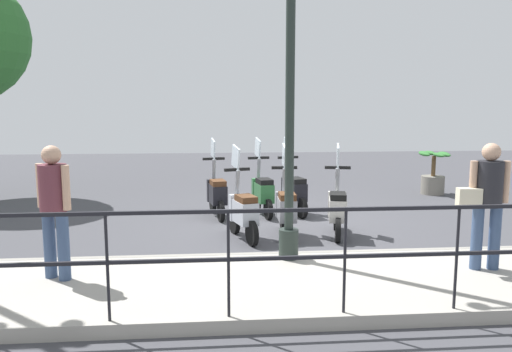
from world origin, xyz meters
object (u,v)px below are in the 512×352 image
scooter_near_2 (243,211)px  scooter_far_0 (293,191)px  scooter_near_0 (337,208)px  scooter_near_1 (286,208)px  lamp_post_near (290,109)px  pedestrian_distant (54,202)px  pedestrian_with_bag (487,196)px  potted_palm (433,176)px  scooter_far_1 (262,192)px  scooter_far_2 (217,193)px

scooter_near_2 → scooter_far_0: same height
scooter_near_0 → scooter_far_0: (1.73, 0.47, 0.00)m
scooter_near_1 → scooter_far_0: size_ratio=1.00×
lamp_post_near → scooter_far_0: size_ratio=2.92×
pedestrian_distant → scooter_near_2: size_ratio=1.03×
lamp_post_near → pedestrian_with_bag: lamp_post_near is taller
scooter_near_1 → scooter_near_2: bearing=103.9°
pedestrian_with_bag → scooter_near_2: (2.18, 2.89, -0.60)m
pedestrian_with_bag → scooter_near_0: size_ratio=1.03×
potted_palm → scooter_near_1: (-3.64, 4.20, 0.04)m
potted_palm → scooter_near_0: size_ratio=0.69×
potted_palm → scooter_far_1: scooter_far_1 is taller
lamp_post_near → scooter_far_2: size_ratio=2.92×
potted_palm → scooter_far_2: scooter_far_2 is taller
potted_palm → scooter_far_2: size_ratio=0.69×
pedestrian_with_bag → scooter_far_1: 4.67m
scooter_far_0 → pedestrian_distant: bearing=123.1°
pedestrian_distant → scooter_near_1: bearing=155.5°
lamp_post_near → scooter_near_1: bearing=-7.1°
potted_palm → scooter_far_1: 4.88m
lamp_post_near → scooter_far_1: 3.70m
pedestrian_distant → scooter_far_2: pedestrian_distant is taller
lamp_post_near → scooter_near_2: lamp_post_near is taller
lamp_post_near → scooter_far_2: lamp_post_near is taller
potted_palm → scooter_near_1: 5.56m
scooter_near_0 → lamp_post_near: bearing=158.6°
scooter_far_2 → scooter_near_2: bearing=-176.8°
pedestrian_with_bag → scooter_near_2: 3.67m
potted_palm → scooter_near_0: scooter_near_0 is taller
pedestrian_with_bag → pedestrian_distant: same height
scooter_near_2 → scooter_far_2: size_ratio=1.00×
pedestrian_distant → scooter_near_0: 4.53m
pedestrian_with_bag → pedestrian_distant: (0.10, 5.22, 0.00)m
pedestrian_distant → scooter_far_0: size_ratio=1.03×
scooter_far_1 → scooter_far_2: (-0.09, 0.91, 0.00)m
pedestrian_distant → scooter_far_0: (3.91, -3.46, -0.60)m
potted_palm → scooter_far_0: (-1.97, 3.81, 0.04)m
pedestrian_distant → scooter_near_1: size_ratio=1.03×
scooter_near_0 → scooter_far_1: bearing=45.3°
scooter_near_2 → lamp_post_near: bearing=-178.1°
pedestrian_distant → pedestrian_with_bag: bearing=118.2°
scooter_near_0 → scooter_far_1: size_ratio=1.00×
scooter_near_2 → scooter_near_0: bearing=-103.5°
scooter_far_2 → lamp_post_near: bearing=-174.4°
lamp_post_near → pedestrian_distant: bearing=100.9°
pedestrian_distant → scooter_far_1: size_ratio=1.03×
scooter_far_0 → lamp_post_near: bearing=154.4°
scooter_near_2 → scooter_far_0: (1.83, -1.13, 0.00)m
scooter_far_2 → scooter_near_1: bearing=-153.6°
scooter_far_1 → pedestrian_distant: bearing=133.1°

